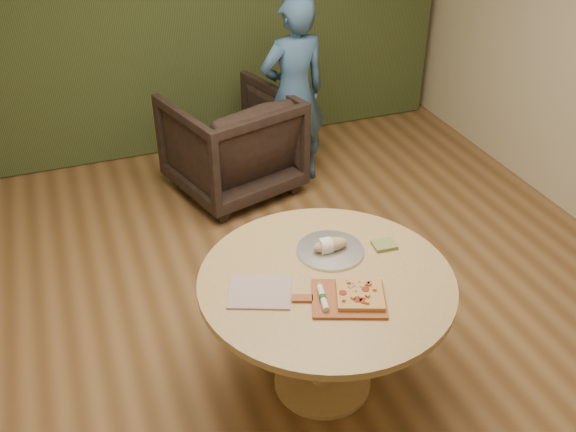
% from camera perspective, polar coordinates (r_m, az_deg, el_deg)
% --- Properties ---
extents(room_shell, '(5.04, 6.04, 2.84)m').
position_cam_1_polar(room_shell, '(3.07, 2.23, 6.88)').
color(room_shell, brown).
rests_on(room_shell, ground).
extents(pedestal_table, '(1.29, 1.29, 0.75)m').
position_cam_1_polar(pedestal_table, '(3.31, 3.36, -7.40)').
color(pedestal_table, tan).
rests_on(pedestal_table, ground).
extents(pizza_paddle, '(0.47, 0.39, 0.01)m').
position_cam_1_polar(pizza_paddle, '(3.09, 5.20, -7.34)').
color(pizza_paddle, '#974C26').
rests_on(pizza_paddle, pedestal_table).
extents(flatbread_pizza, '(0.28, 0.28, 0.04)m').
position_cam_1_polar(flatbread_pizza, '(3.09, 6.42, -6.95)').
color(flatbread_pizza, tan).
rests_on(flatbread_pizza, pizza_paddle).
extents(cutlery_roll, '(0.07, 0.20, 0.03)m').
position_cam_1_polar(cutlery_roll, '(3.05, 3.12, -7.26)').
color(cutlery_roll, silver).
rests_on(cutlery_roll, pizza_paddle).
extents(newspaper, '(0.37, 0.34, 0.01)m').
position_cam_1_polar(newspaper, '(3.12, -2.52, -6.76)').
color(newspaper, beige).
rests_on(newspaper, pedestal_table).
extents(serving_tray, '(0.36, 0.36, 0.02)m').
position_cam_1_polar(serving_tray, '(3.39, 3.77, -3.06)').
color(serving_tray, silver).
rests_on(serving_tray, pedestal_table).
extents(bread_roll, '(0.19, 0.09, 0.09)m').
position_cam_1_polar(bread_roll, '(3.37, 3.66, -2.60)').
color(bread_roll, tan).
rests_on(bread_roll, serving_tray).
extents(green_packet, '(0.13, 0.11, 0.02)m').
position_cam_1_polar(green_packet, '(3.46, 8.54, -2.55)').
color(green_packet, '#5B652D').
rests_on(green_packet, pedestal_table).
extents(armchair, '(1.10, 1.06, 0.92)m').
position_cam_1_polar(armchair, '(5.20, -5.06, 6.86)').
color(armchair, black).
rests_on(armchair, ground).
extents(person_standing, '(0.60, 0.43, 1.55)m').
position_cam_1_polar(person_standing, '(5.20, 0.50, 10.81)').
color(person_standing, '#33567C').
rests_on(person_standing, ground).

